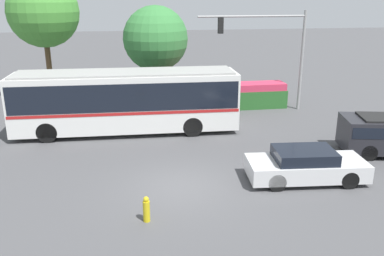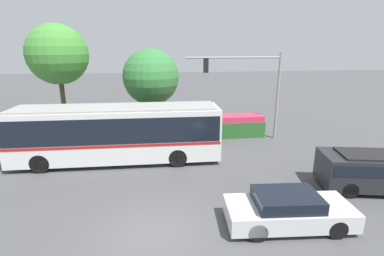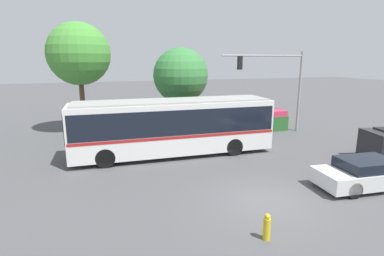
# 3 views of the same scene
# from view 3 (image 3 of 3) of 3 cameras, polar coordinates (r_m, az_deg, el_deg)

# --- Properties ---
(ground_plane) EXTENTS (140.00, 140.00, 0.00)m
(ground_plane) POSITION_cam_3_polar(r_m,az_deg,el_deg) (12.36, 13.85, -13.34)
(ground_plane) COLOR #4C4C4F
(city_bus) EXTENTS (11.42, 2.91, 3.19)m
(city_bus) POSITION_cam_3_polar(r_m,az_deg,el_deg) (17.11, -3.55, 0.76)
(city_bus) COLOR silver
(city_bus) RESTS_ON ground
(sedan_foreground) EXTENTS (4.61, 2.20, 1.28)m
(sedan_foreground) POSITION_cam_3_polar(r_m,az_deg,el_deg) (15.02, 30.27, -7.45)
(sedan_foreground) COLOR silver
(sedan_foreground) RESTS_ON ground
(traffic_light_pole) EXTENTS (6.52, 0.24, 5.98)m
(traffic_light_pole) POSITION_cam_3_polar(r_m,az_deg,el_deg) (23.15, 16.40, 9.09)
(traffic_light_pole) COLOR gray
(traffic_light_pole) RESTS_ON ground
(flowering_hedge) EXTENTS (6.90, 1.42, 1.56)m
(flowering_hedge) POSITION_cam_3_polar(r_m,az_deg,el_deg) (23.14, 9.87, 1.11)
(flowering_hedge) COLOR #286028
(flowering_hedge) RESTS_ON ground
(street_tree_left) EXTENTS (4.54, 4.54, 8.07)m
(street_tree_left) POSITION_cam_3_polar(r_m,az_deg,el_deg) (24.00, -20.66, 12.96)
(street_tree_left) COLOR brown
(street_tree_left) RESTS_ON ground
(street_tree_centre) EXTENTS (4.02, 4.02, 6.27)m
(street_tree_centre) POSITION_cam_3_polar(r_m,az_deg,el_deg) (22.29, -2.15, 9.88)
(street_tree_centre) COLOR brown
(street_tree_centre) RESTS_ON ground
(fire_hydrant) EXTENTS (0.22, 0.22, 0.86)m
(fire_hydrant) POSITION_cam_3_polar(r_m,az_deg,el_deg) (9.86, 13.99, -17.78)
(fire_hydrant) COLOR gold
(fire_hydrant) RESTS_ON ground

